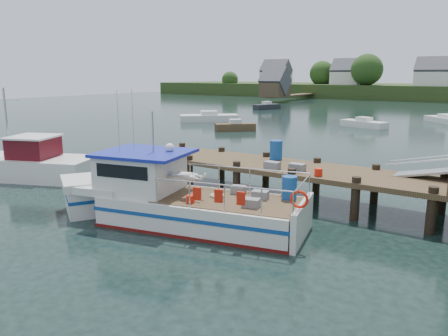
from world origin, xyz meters
The scene contains 9 objects.
ground_plane centered at (0.00, 0.00, 0.00)m, with size 160.00×160.00×0.00m, color black.
dock centered at (6.51, 0.01, 2.24)m, with size 16.60×3.00×4.78m.
lobster_boat centered at (-0.85, -5.09, 0.84)m, with size 9.72×4.49×4.66m.
work_boat centered at (-11.74, -4.11, 0.71)m, with size 8.39×5.07×4.49m.
moored_rowboat centered at (-12.48, 17.69, 0.40)m, with size 3.50×3.46×1.07m.
moored_a centered at (-19.14, 22.87, 0.43)m, with size 6.13×5.79×1.16m.
moored_b centered at (-3.31, 26.84, 0.38)m, with size 4.86×3.03×1.02m.
moored_d centered at (2.99, 35.56, 0.35)m, with size 5.09×5.44×0.95m.
moored_e centered at (-21.80, 41.31, 0.43)m, with size 2.88×4.44×1.16m.
Camera 1 is at (8.87, -16.39, 5.17)m, focal length 35.00 mm.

